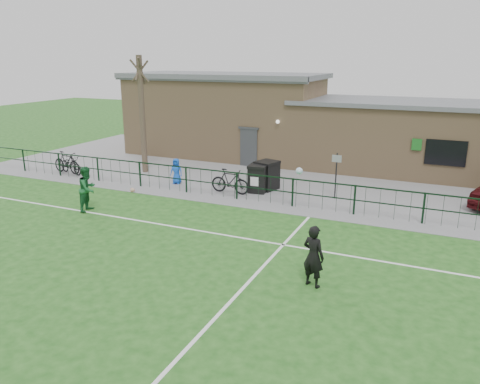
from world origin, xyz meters
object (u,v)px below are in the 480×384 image
at_px(bicycle_b, 67,163).
at_px(spectator_child, 176,171).
at_px(sign_post, 336,176).
at_px(outfield_player, 88,189).
at_px(bicycle_d, 230,181).
at_px(bare_tree, 142,115).
at_px(bicycle_a, 71,164).
at_px(wheelie_bin_left, 258,179).
at_px(wheelie_bin_right, 267,176).
at_px(ball_ground, 133,190).

relative_size(bicycle_b, spectator_child, 1.56).
relative_size(sign_post, bicycle_b, 1.05).
bearing_deg(sign_post, outfield_player, -147.01).
height_order(bicycle_b, spectator_child, spectator_child).
bearing_deg(sign_post, bicycle_d, -165.81).
distance_m(bare_tree, bicycle_d, 6.61).
bearing_deg(outfield_player, bare_tree, 6.99).
bearing_deg(bicycle_d, bicycle_a, 91.28).
distance_m(bicycle_a, outfield_player, 6.66).
height_order(wheelie_bin_left, outfield_player, outfield_player).
bearing_deg(bicycle_d, spectator_child, 82.27).
bearing_deg(sign_post, wheelie_bin_left, -173.61).
bearing_deg(bare_tree, bicycle_a, -149.43).
relative_size(wheelie_bin_right, outfield_player, 0.69).
bearing_deg(bare_tree, wheelie_bin_left, -8.96).
bearing_deg(sign_post, ball_ground, -162.31).
distance_m(bare_tree, sign_post, 10.55).
distance_m(wheelie_bin_right, bicycle_a, 10.50).
xyz_separation_m(wheelie_bin_right, outfield_player, (-5.39, -5.73, 0.26)).
distance_m(bicycle_b, outfield_player, 6.82).
height_order(sign_post, bicycle_b, sign_post).
distance_m(sign_post, bicycle_d, 4.63).
bearing_deg(outfield_player, bicycle_b, 42.09).
xyz_separation_m(bare_tree, bicycle_d, (5.87, -1.84, -2.43)).
bearing_deg(wheelie_bin_right, outfield_player, -116.56).
xyz_separation_m(bicycle_a, ball_ground, (5.01, -1.52, -0.41)).
bearing_deg(ball_ground, wheelie_bin_right, 28.17).
xyz_separation_m(bare_tree, wheelie_bin_left, (6.93, -1.09, -2.40)).
bearing_deg(bicycle_d, ball_ground, 112.04).
distance_m(sign_post, ball_ground, 9.07).
xyz_separation_m(wheelie_bin_right, bicycle_d, (-1.27, -1.28, -0.07)).
distance_m(bicycle_d, outfield_player, 6.07).
bearing_deg(ball_ground, wheelie_bin_left, 24.47).
height_order(wheelie_bin_right, spectator_child, wheelie_bin_right).
bearing_deg(bicycle_d, wheelie_bin_right, -44.08).
height_order(bicycle_a, outfield_player, outfield_player).
xyz_separation_m(bare_tree, ball_ground, (1.74, -3.45, -2.90)).
bearing_deg(bicycle_b, sign_post, -77.57).
height_order(bare_tree, wheelie_bin_right, bare_tree).
distance_m(bare_tree, wheelie_bin_left, 7.41).
height_order(wheelie_bin_left, ball_ground, wheelie_bin_left).
height_order(bare_tree, wheelie_bin_left, bare_tree).
bearing_deg(bicycle_a, outfield_player, -114.20).
bearing_deg(spectator_child, bicycle_a, 177.52).
distance_m(bare_tree, bicycle_b, 4.70).
distance_m(wheelie_bin_right, spectator_child, 4.42).
xyz_separation_m(wheelie_bin_right, bicycle_a, (-10.41, -1.37, -0.13)).
bearing_deg(wheelie_bin_left, ball_ground, -161.77).
bearing_deg(wheelie_bin_right, bicycle_a, -155.79).
height_order(spectator_child, ball_ground, spectator_child).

